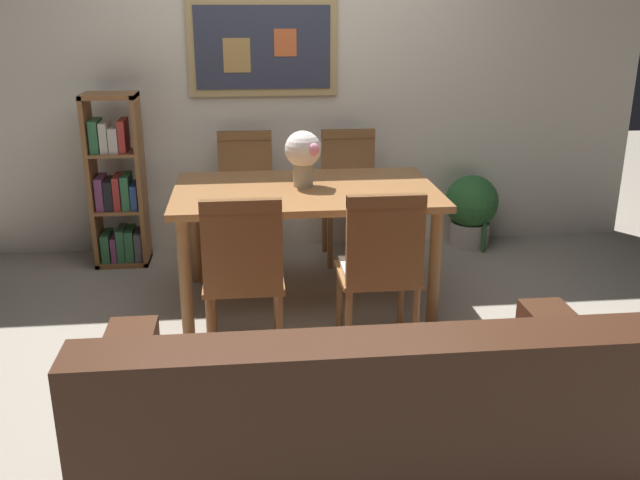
{
  "coord_description": "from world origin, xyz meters",
  "views": [
    {
      "loc": [
        -0.33,
        -3.46,
        1.77
      ],
      "look_at": [
        0.02,
        -0.23,
        0.65
      ],
      "focal_mm": 39.05,
      "sensor_mm": 36.0,
      "label": 1
    }
  ],
  "objects_px": {
    "dining_table": "(306,202)",
    "dining_chair_far_left": "(246,186)",
    "dining_chair_near_right": "(381,262)",
    "leather_couch": "(358,443)",
    "flower_vase": "(304,153)",
    "potted_ivy": "(471,209)",
    "dining_chair_far_right": "(350,184)",
    "bookshelf": "(117,189)",
    "dining_chair_near_left": "(243,267)"
  },
  "relations": [
    {
      "from": "dining_chair_near_left",
      "to": "dining_chair_near_right",
      "type": "height_order",
      "value": "same"
    },
    {
      "from": "dining_chair_near_right",
      "to": "dining_table",
      "type": "bearing_deg",
      "value": 111.93
    },
    {
      "from": "dining_table",
      "to": "flower_vase",
      "type": "xyz_separation_m",
      "value": [
        -0.0,
        0.05,
        0.29
      ]
    },
    {
      "from": "dining_table",
      "to": "potted_ivy",
      "type": "height_order",
      "value": "dining_table"
    },
    {
      "from": "dining_table",
      "to": "dining_chair_near_right",
      "type": "distance_m",
      "value": 0.83
    },
    {
      "from": "dining_chair_near_right",
      "to": "bookshelf",
      "type": "relative_size",
      "value": 0.76
    },
    {
      "from": "dining_chair_near_left",
      "to": "leather_couch",
      "type": "bearing_deg",
      "value": -71.36
    },
    {
      "from": "dining_chair_near_right",
      "to": "dining_chair_far_left",
      "type": "height_order",
      "value": "same"
    },
    {
      "from": "potted_ivy",
      "to": "flower_vase",
      "type": "xyz_separation_m",
      "value": [
        -1.33,
        -0.85,
        0.63
      ]
    },
    {
      "from": "dining_chair_near_right",
      "to": "potted_ivy",
      "type": "distance_m",
      "value": 1.97
    },
    {
      "from": "dining_chair_far_right",
      "to": "bookshelf",
      "type": "relative_size",
      "value": 0.76
    },
    {
      "from": "dining_chair_far_left",
      "to": "leather_couch",
      "type": "bearing_deg",
      "value": -82.37
    },
    {
      "from": "dining_table",
      "to": "dining_chair_far_left",
      "type": "height_order",
      "value": "dining_chair_far_left"
    },
    {
      "from": "dining_chair_far_right",
      "to": "flower_vase",
      "type": "relative_size",
      "value": 2.76
    },
    {
      "from": "bookshelf",
      "to": "flower_vase",
      "type": "height_order",
      "value": "bookshelf"
    },
    {
      "from": "leather_couch",
      "to": "dining_chair_far_right",
      "type": "bearing_deg",
      "value": 82.26
    },
    {
      "from": "leather_couch",
      "to": "potted_ivy",
      "type": "height_order",
      "value": "leather_couch"
    },
    {
      "from": "leather_couch",
      "to": "potted_ivy",
      "type": "bearing_deg",
      "value": 65.12
    },
    {
      "from": "dining_chair_far_right",
      "to": "dining_chair_near_left",
      "type": "bearing_deg",
      "value": -115.87
    },
    {
      "from": "leather_couch",
      "to": "potted_ivy",
      "type": "xyz_separation_m",
      "value": [
        1.31,
        2.83,
        -0.02
      ]
    },
    {
      "from": "dining_chair_far_right",
      "to": "potted_ivy",
      "type": "xyz_separation_m",
      "value": [
        0.94,
        0.11,
        -0.25
      ]
    },
    {
      "from": "dining_chair_near_left",
      "to": "dining_chair_far_right",
      "type": "bearing_deg",
      "value": 64.13
    },
    {
      "from": "leather_couch",
      "to": "dining_table",
      "type": "bearing_deg",
      "value": 90.4
    },
    {
      "from": "leather_couch",
      "to": "bookshelf",
      "type": "bearing_deg",
      "value": 114.51
    },
    {
      "from": "dining_chair_near_right",
      "to": "dining_chair_far_right",
      "type": "height_order",
      "value": "same"
    },
    {
      "from": "dining_table",
      "to": "flower_vase",
      "type": "distance_m",
      "value": 0.29
    },
    {
      "from": "leather_couch",
      "to": "flower_vase",
      "type": "height_order",
      "value": "flower_vase"
    },
    {
      "from": "dining_chair_near_right",
      "to": "dining_chair_far_left",
      "type": "bearing_deg",
      "value": 112.86
    },
    {
      "from": "potted_ivy",
      "to": "dining_chair_far_left",
      "type": "bearing_deg",
      "value": -176.62
    },
    {
      "from": "dining_chair_far_right",
      "to": "leather_couch",
      "type": "xyz_separation_m",
      "value": [
        -0.37,
        -2.72,
        -0.23
      ]
    },
    {
      "from": "dining_chair_near_left",
      "to": "dining_chair_far_right",
      "type": "xyz_separation_m",
      "value": [
        0.76,
        1.56,
        0.0
      ]
    },
    {
      "from": "dining_chair_near_right",
      "to": "leather_couch",
      "type": "xyz_separation_m",
      "value": [
        -0.3,
        -1.16,
        -0.23
      ]
    },
    {
      "from": "flower_vase",
      "to": "dining_chair_far_left",
      "type": "bearing_deg",
      "value": 114.97
    },
    {
      "from": "dining_table",
      "to": "dining_chair_near_right",
      "type": "height_order",
      "value": "dining_chair_near_right"
    },
    {
      "from": "dining_chair_near_right",
      "to": "flower_vase",
      "type": "distance_m",
      "value": 0.96
    },
    {
      "from": "bookshelf",
      "to": "potted_ivy",
      "type": "xyz_separation_m",
      "value": [
        2.56,
        0.09,
        -0.25
      ]
    },
    {
      "from": "leather_couch",
      "to": "dining_chair_near_right",
      "type": "bearing_deg",
      "value": 75.73
    },
    {
      "from": "dining_chair_near_right",
      "to": "dining_chair_far_right",
      "type": "bearing_deg",
      "value": 87.28
    },
    {
      "from": "dining_table",
      "to": "dining_chair_near_left",
      "type": "relative_size",
      "value": 1.7
    },
    {
      "from": "dining_chair_far_right",
      "to": "dining_chair_far_left",
      "type": "height_order",
      "value": "same"
    },
    {
      "from": "dining_chair_far_left",
      "to": "leather_couch",
      "type": "xyz_separation_m",
      "value": [
        0.37,
        -2.73,
        -0.23
      ]
    },
    {
      "from": "dining_table",
      "to": "potted_ivy",
      "type": "distance_m",
      "value": 1.64
    },
    {
      "from": "dining_chair_near_left",
      "to": "flower_vase",
      "type": "relative_size",
      "value": 2.76
    },
    {
      "from": "dining_chair_near_left",
      "to": "dining_chair_far_right",
      "type": "height_order",
      "value": "same"
    },
    {
      "from": "dining_chair_near_left",
      "to": "dining_chair_near_right",
      "type": "xyz_separation_m",
      "value": [
        0.68,
        0.01,
        0.0
      ]
    },
    {
      "from": "potted_ivy",
      "to": "leather_couch",
      "type": "bearing_deg",
      "value": -114.88
    },
    {
      "from": "dining_table",
      "to": "dining_chair_far_right",
      "type": "relative_size",
      "value": 1.7
    },
    {
      "from": "potted_ivy",
      "to": "dining_chair_near_left",
      "type": "bearing_deg",
      "value": -135.43
    },
    {
      "from": "dining_chair_near_right",
      "to": "flower_vase",
      "type": "bearing_deg",
      "value": 110.89
    },
    {
      "from": "leather_couch",
      "to": "flower_vase",
      "type": "bearing_deg",
      "value": 90.52
    }
  ]
}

